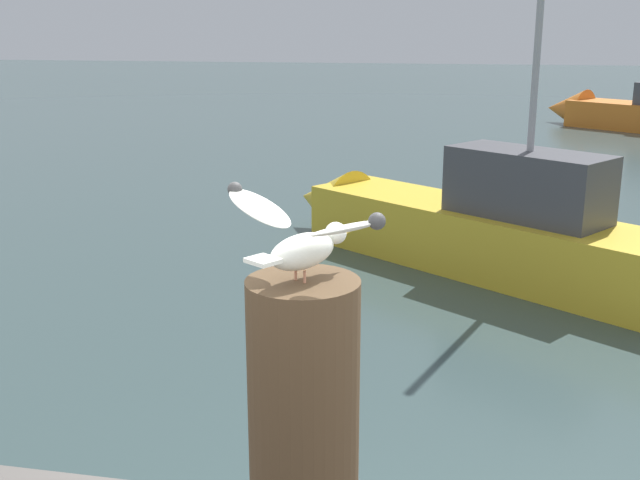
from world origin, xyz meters
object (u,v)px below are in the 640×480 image
Objects in this scene: seagull at (304,238)px; boat_orange at (635,113)px; mooring_post at (304,439)px; boat_yellow at (461,223)px.

seagull is 0.10× the size of boat_orange.
mooring_post is 7.75m from boat_yellow.
boat_orange is at bearing 77.24° from seagull.
seagull reaches higher than mooring_post.
mooring_post is 0.18× the size of boat_orange.
mooring_post is 0.18× the size of boat_yellow.
boat_yellow is (0.35, 7.64, -1.84)m from seagull.
boat_yellow is at bearing 87.37° from mooring_post.
boat_yellow is at bearing 87.39° from seagull.
boat_orange reaches higher than seagull.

